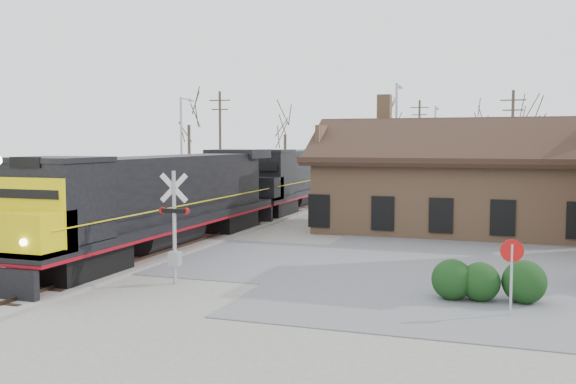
# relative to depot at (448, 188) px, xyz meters

# --- Properties ---
(ground) EXTENTS (140.00, 140.00, 0.00)m
(ground) POSITION_rel_depot_xyz_m (-11.99, -12.00, -2.41)
(ground) COLOR #9B968C
(ground) RESTS_ON ground
(road) EXTENTS (60.00, 9.00, 0.03)m
(road) POSITION_rel_depot_xyz_m (-11.99, -12.00, -2.39)
(road) COLOR #5C5C61
(road) RESTS_ON ground
(parking_lot) EXTENTS (22.00, 26.00, 0.03)m
(parking_lot) POSITION_rel_depot_xyz_m (6.01, -8.00, -2.39)
(parking_lot) COLOR #5C5C61
(parking_lot) RESTS_ON ground
(track_main) EXTENTS (3.40, 90.00, 0.24)m
(track_main) POSITION_rel_depot_xyz_m (-11.99, 3.00, -2.34)
(track_main) COLOR #9B968C
(track_main) RESTS_ON ground
(track_siding) EXTENTS (3.40, 90.00, 0.24)m
(track_siding) POSITION_rel_depot_xyz_m (-16.49, 3.00, -2.34)
(track_siding) COLOR #9B968C
(track_siding) RESTS_ON ground
(depot) EXTENTS (15.20, 9.31, 7.90)m
(depot) POSITION_rel_depot_xyz_m (0.00, 0.00, 0.00)
(depot) COLOR #9D7251
(depot) RESTS_ON ground
(locomotive_lead) EXTENTS (3.09, 20.67, 4.59)m
(locomotive_lead) POSITION_rel_depot_xyz_m (-11.99, -11.72, 0.00)
(locomotive_lead) COLOR black
(locomotive_lead) RESTS_ON ground
(locomotive_trailing) EXTENTS (3.09, 20.67, 4.34)m
(locomotive_trailing) POSITION_rel_depot_xyz_m (-11.99, 9.22, 0.00)
(locomotive_trailing) COLOR black
(locomotive_trailing) RESTS_ON ground
(crossbuck_near) EXTENTS (1.16, 0.30, 4.05)m
(crossbuck_near) POSITION_rel_depot_xyz_m (-7.97, -17.33, -0.51)
(crossbuck_near) COLOR #A5A8AD
(crossbuck_near) RESTS_ON ground
(crossbuck_far) EXTENTS (1.20, 0.32, 4.22)m
(crossbuck_far) POSITION_rel_depot_xyz_m (-18.70, -7.19, -0.44)
(crossbuck_far) COLOR #A5A8AD
(crossbuck_far) RESTS_ON ground
(do_not_enter_sign) EXTENTS (0.67, 0.15, 2.26)m
(do_not_enter_sign) POSITION_rel_depot_xyz_m (3.37, -17.91, -0.84)
(do_not_enter_sign) COLOR #A5A8AD
(do_not_enter_sign) RESTS_ON ground
(hedge_a) EXTENTS (1.32, 1.32, 1.32)m
(hedge_a) POSITION_rel_depot_xyz_m (1.59, -16.48, -1.75)
(hedge_a) COLOR black
(hedge_a) RESTS_ON ground
(hedge_b) EXTENTS (1.26, 1.26, 1.26)m
(hedge_b) POSITION_rel_depot_xyz_m (2.46, -16.41, -1.78)
(hedge_b) COLOR black
(hedge_b) RESTS_ON ground
(hedge_c) EXTENTS (1.37, 1.37, 1.37)m
(hedge_c) POSITION_rel_depot_xyz_m (3.77, -16.25, -1.72)
(hedge_c) COLOR black
(hedge_c) RESTS_ON ground
(streetlight_a) EXTENTS (0.25, 2.04, 8.43)m
(streetlight_a) POSITION_rel_depot_xyz_m (-20.36, 6.30, 2.34)
(streetlight_a) COLOR #A5A8AD
(streetlight_a) RESTS_ON ground
(streetlight_b) EXTENTS (0.25, 2.04, 9.14)m
(streetlight_b) POSITION_rel_depot_xyz_m (-4.32, 8.01, 2.70)
(streetlight_b) COLOR #A5A8AD
(streetlight_b) RESTS_ON ground
(streetlight_c) EXTENTS (0.25, 2.04, 8.27)m
(streetlight_c) POSITION_rel_depot_xyz_m (-3.16, 22.29, 2.26)
(streetlight_c) COLOR #A5A8AD
(streetlight_c) RESTS_ON ground
(utility_pole_a) EXTENTS (2.00, 0.24, 9.50)m
(utility_pole_a) POSITION_rel_depot_xyz_m (-21.20, 14.90, 2.57)
(utility_pole_a) COLOR #382D23
(utility_pole_a) RESTS_ON ground
(utility_pole_b) EXTENTS (2.00, 0.24, 9.57)m
(utility_pole_b) POSITION_rel_depot_xyz_m (-6.17, 34.21, 2.60)
(utility_pole_b) COLOR #382D23
(utility_pole_b) RESTS_ON ground
(utility_pole_c) EXTENTS (2.00, 0.24, 9.18)m
(utility_pole_c) POSITION_rel_depot_xyz_m (3.44, 17.63, 2.40)
(utility_pole_c) COLOR #382D23
(utility_pole_c) RESTS_ON ground
(tree_a) EXTENTS (4.45, 4.45, 10.91)m
(tree_a) POSITION_rel_depot_xyz_m (-26.34, 18.75, 5.36)
(tree_a) COLOR #382D23
(tree_a) RESTS_ON ground
(tree_b) EXTENTS (3.87, 3.87, 9.49)m
(tree_b) POSITION_rel_depot_xyz_m (-19.24, 26.88, 4.34)
(tree_b) COLOR #382D23
(tree_b) RESTS_ON ground
(tree_c) EXTENTS (4.09, 4.09, 10.01)m
(tree_c) POSITION_rel_depot_xyz_m (-9.40, 35.74, 4.72)
(tree_c) COLOR #382D23
(tree_c) RESTS_ON ground
(tree_d) EXTENTS (3.78, 3.78, 9.26)m
(tree_d) POSITION_rel_depot_xyz_m (0.70, 30.97, 4.18)
(tree_d) COLOR #382D23
(tree_d) RESTS_ON ground
(tree_e) EXTENTS (4.18, 4.18, 10.24)m
(tree_e) POSITION_rel_depot_xyz_m (5.02, 23.96, 4.88)
(tree_e) COLOR #382D23
(tree_e) RESTS_ON ground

